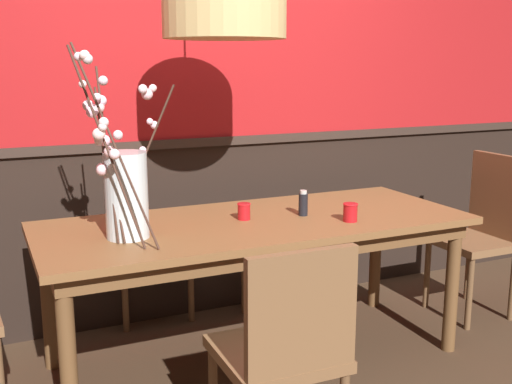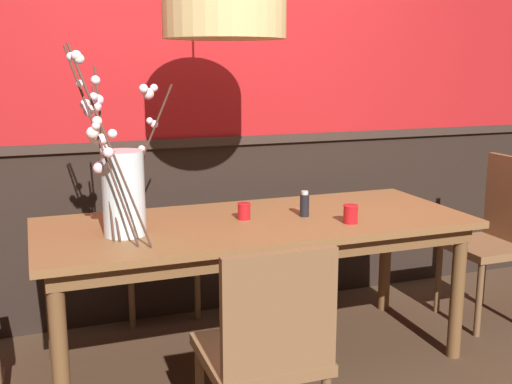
{
  "view_description": "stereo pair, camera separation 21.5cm",
  "coord_description": "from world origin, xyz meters",
  "px_view_note": "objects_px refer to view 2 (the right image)",
  "views": [
    {
      "loc": [
        -1.23,
        -2.69,
        1.5
      ],
      "look_at": [
        0.0,
        0.0,
        0.88
      ],
      "focal_mm": 43.25,
      "sensor_mm": 36.0,
      "label": 1
    },
    {
      "loc": [
        -1.03,
        -2.77,
        1.5
      ],
      "look_at": [
        0.0,
        0.0,
        0.88
      ],
      "focal_mm": 43.25,
      "sensor_mm": 36.0,
      "label": 2
    }
  ],
  "objects_px": {
    "chair_far_side_left": "(156,229)",
    "candle_holder_nearer_center": "(244,211)",
    "vase_with_blossoms": "(122,188)",
    "candle_holder_nearer_edge": "(351,214)",
    "chair_head_east_end": "(496,232)",
    "dining_table": "(256,235)",
    "chair_far_side_right": "(259,219)",
    "chair_near_side_left": "(267,347)",
    "pendant_lamp": "(224,15)",
    "condiment_bottle": "(305,204)"
  },
  "relations": [
    {
      "from": "chair_head_east_end",
      "to": "candle_holder_nearer_center",
      "type": "height_order",
      "value": "chair_head_east_end"
    },
    {
      "from": "chair_near_side_left",
      "to": "candle_holder_nearer_center",
      "type": "bearing_deg",
      "value": 75.7
    },
    {
      "from": "chair_far_side_right",
      "to": "candle_holder_nearer_edge",
      "type": "height_order",
      "value": "chair_far_side_right"
    },
    {
      "from": "chair_near_side_left",
      "to": "chair_far_side_left",
      "type": "relative_size",
      "value": 0.99
    },
    {
      "from": "candle_holder_nearer_center",
      "to": "condiment_bottle",
      "type": "height_order",
      "value": "condiment_bottle"
    },
    {
      "from": "candle_holder_nearer_edge",
      "to": "chair_near_side_left",
      "type": "bearing_deg",
      "value": -136.71
    },
    {
      "from": "chair_far_side_left",
      "to": "candle_holder_nearer_center",
      "type": "relative_size",
      "value": 10.86
    },
    {
      "from": "chair_far_side_right",
      "to": "candle_holder_nearer_center",
      "type": "relative_size",
      "value": 11.22
    },
    {
      "from": "chair_head_east_end",
      "to": "pendant_lamp",
      "type": "bearing_deg",
      "value": 178.37
    },
    {
      "from": "candle_holder_nearer_edge",
      "to": "chair_far_side_left",
      "type": "bearing_deg",
      "value": 124.52
    },
    {
      "from": "candle_holder_nearer_center",
      "to": "condiment_bottle",
      "type": "distance_m",
      "value": 0.31
    },
    {
      "from": "dining_table",
      "to": "chair_far_side_left",
      "type": "distance_m",
      "value": 0.93
    },
    {
      "from": "candle_holder_nearer_edge",
      "to": "chair_far_side_right",
      "type": "bearing_deg",
      "value": 93.91
    },
    {
      "from": "chair_near_side_left",
      "to": "candle_holder_nearer_edge",
      "type": "xyz_separation_m",
      "value": [
        0.69,
        0.65,
        0.28
      ]
    },
    {
      "from": "condiment_bottle",
      "to": "pendant_lamp",
      "type": "relative_size",
      "value": 0.12
    },
    {
      "from": "vase_with_blossoms",
      "to": "chair_head_east_end",
      "type": "bearing_deg",
      "value": 1.37
    },
    {
      "from": "chair_head_east_end",
      "to": "candle_holder_nearer_edge",
      "type": "bearing_deg",
      "value": -168.62
    },
    {
      "from": "chair_near_side_left",
      "to": "candle_holder_nearer_center",
      "type": "relative_size",
      "value": 10.8
    },
    {
      "from": "candle_holder_nearer_edge",
      "to": "vase_with_blossoms",
      "type": "bearing_deg",
      "value": 171.01
    },
    {
      "from": "chair_head_east_end",
      "to": "pendant_lamp",
      "type": "height_order",
      "value": "pendant_lamp"
    },
    {
      "from": "dining_table",
      "to": "chair_head_east_end",
      "type": "distance_m",
      "value": 1.5
    },
    {
      "from": "chair_near_side_left",
      "to": "chair_far_side_left",
      "type": "bearing_deg",
      "value": 91.75
    },
    {
      "from": "chair_head_east_end",
      "to": "pendant_lamp",
      "type": "xyz_separation_m",
      "value": [
        -1.63,
        0.05,
        1.18
      ]
    },
    {
      "from": "chair_far_side_left",
      "to": "pendant_lamp",
      "type": "relative_size",
      "value": 0.8
    },
    {
      "from": "chair_head_east_end",
      "to": "chair_far_side_right",
      "type": "bearing_deg",
      "value": 144.19
    },
    {
      "from": "chair_far_side_left",
      "to": "candle_holder_nearer_center",
      "type": "height_order",
      "value": "chair_far_side_left"
    },
    {
      "from": "chair_far_side_left",
      "to": "candle_holder_nearer_edge",
      "type": "xyz_separation_m",
      "value": [
        0.74,
        -1.07,
        0.28
      ]
    },
    {
      "from": "vase_with_blossoms",
      "to": "candle_holder_nearer_center",
      "type": "bearing_deg",
      "value": 7.63
    },
    {
      "from": "candle_holder_nearer_center",
      "to": "pendant_lamp",
      "type": "relative_size",
      "value": 0.07
    },
    {
      "from": "vase_with_blossoms",
      "to": "pendant_lamp",
      "type": "distance_m",
      "value": 0.92
    },
    {
      "from": "chair_head_east_end",
      "to": "chair_far_side_left",
      "type": "distance_m",
      "value": 2.02
    },
    {
      "from": "candle_holder_nearer_edge",
      "to": "chair_head_east_end",
      "type": "bearing_deg",
      "value": 11.38
    },
    {
      "from": "chair_far_side_left",
      "to": "chair_near_side_left",
      "type": "bearing_deg",
      "value": -88.25
    },
    {
      "from": "condiment_bottle",
      "to": "candle_holder_nearer_center",
      "type": "bearing_deg",
      "value": 171.05
    },
    {
      "from": "dining_table",
      "to": "chair_head_east_end",
      "type": "bearing_deg",
      "value": -0.09
    },
    {
      "from": "candle_holder_nearer_center",
      "to": "candle_holder_nearer_edge",
      "type": "relative_size",
      "value": 0.91
    },
    {
      "from": "chair_head_east_end",
      "to": "condiment_bottle",
      "type": "xyz_separation_m",
      "value": [
        -1.24,
        -0.02,
        0.27
      ]
    },
    {
      "from": "vase_with_blossoms",
      "to": "candle_holder_nearer_edge",
      "type": "relative_size",
      "value": 9.3
    },
    {
      "from": "chair_head_east_end",
      "to": "vase_with_blossoms",
      "type": "xyz_separation_m",
      "value": [
        -2.15,
        -0.05,
        0.42
      ]
    },
    {
      "from": "chair_far_side_right",
      "to": "condiment_bottle",
      "type": "xyz_separation_m",
      "value": [
        -0.08,
        -0.86,
        0.29
      ]
    },
    {
      "from": "chair_far_side_right",
      "to": "vase_with_blossoms",
      "type": "height_order",
      "value": "vase_with_blossoms"
    },
    {
      "from": "dining_table",
      "to": "candle_holder_nearer_center",
      "type": "height_order",
      "value": "candle_holder_nearer_center"
    },
    {
      "from": "chair_near_side_left",
      "to": "candle_holder_nearer_center",
      "type": "xyz_separation_m",
      "value": [
        0.23,
        0.89,
        0.28
      ]
    },
    {
      "from": "chair_head_east_end",
      "to": "candle_holder_nearer_edge",
      "type": "xyz_separation_m",
      "value": [
        -1.09,
        -0.22,
        0.25
      ]
    },
    {
      "from": "chair_far_side_right",
      "to": "chair_head_east_end",
      "type": "bearing_deg",
      "value": -35.81
    },
    {
      "from": "chair_head_east_end",
      "to": "candle_holder_nearer_center",
      "type": "bearing_deg",
      "value": 178.91
    },
    {
      "from": "dining_table",
      "to": "chair_far_side_right",
      "type": "bearing_deg",
      "value": 68.26
    },
    {
      "from": "dining_table",
      "to": "chair_far_side_right",
      "type": "height_order",
      "value": "chair_far_side_right"
    },
    {
      "from": "chair_far_side_right",
      "to": "candle_holder_nearer_edge",
      "type": "xyz_separation_m",
      "value": [
        0.07,
        -1.06,
        0.27
      ]
    },
    {
      "from": "chair_far_side_right",
      "to": "candle_holder_nearer_center",
      "type": "distance_m",
      "value": 0.93
    }
  ]
}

